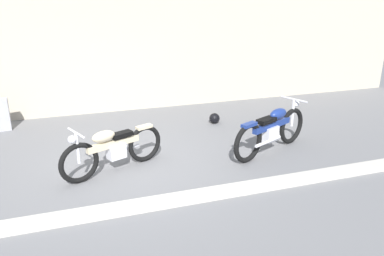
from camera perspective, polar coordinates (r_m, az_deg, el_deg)
The scene contains 6 objects.
ground_plane at distance 6.92m, azimuth -9.74°, elevation -5.76°, with size 40.00×40.00×0.00m, color slate.
building_wall at distance 9.96m, azimuth -13.70°, elevation 12.25°, with size 18.00×0.30×3.50m, color #B2A893.
curb_strip at distance 5.57m, azimuth -7.30°, elevation -11.54°, with size 18.00×0.24×0.12m, color #B7B2A8.
helmet at distance 9.03m, azimuth 3.45°, elevation 1.49°, with size 0.25×0.25×0.25m, color black.
motorcycle_cream at distance 6.61m, azimuth -11.97°, elevation -3.08°, with size 1.86×0.94×0.89m.
motorcycle_blue at distance 7.43m, azimuth 12.10°, elevation -0.23°, with size 2.00×1.05×0.96m.
Camera 1 is at (-0.82, -6.21, 2.92)m, focal length 35.04 mm.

